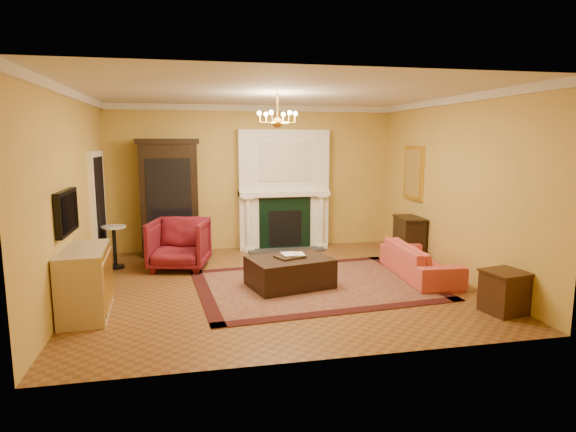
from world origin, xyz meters
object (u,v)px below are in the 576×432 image
object	(u,v)px
end_table	(504,293)
leather_ottoman	(290,272)
wingback_armchair	(179,242)
coral_sofa	(420,255)
console_table	(409,239)
commode	(85,282)
china_cabinet	(170,200)
pedestal_table	(114,244)

from	to	relation	value
end_table	leather_ottoman	distance (m)	3.08
wingback_armchair	leather_ottoman	world-z (taller)	wingback_armchair
wingback_armchair	coral_sofa	world-z (taller)	wingback_armchair
console_table	leather_ottoman	xyz separation A→B (m)	(-2.63, -1.28, -0.16)
commode	leather_ottoman	distance (m)	2.96
commode	console_table	size ratio (longest dim) A/B	1.50
wingback_armchair	coral_sofa	distance (m)	4.20
china_cabinet	coral_sofa	distance (m)	4.94
china_cabinet	coral_sofa	bearing A→B (deg)	-33.17
wingback_armchair	leather_ottoman	size ratio (longest dim) A/B	0.81
commode	leather_ottoman	world-z (taller)	commode
wingback_armchair	pedestal_table	world-z (taller)	wingback_armchair
commode	wingback_armchair	bearing A→B (deg)	57.30
coral_sofa	end_table	world-z (taller)	coral_sofa
china_cabinet	end_table	world-z (taller)	china_cabinet
pedestal_table	console_table	distance (m)	5.50
china_cabinet	coral_sofa	size ratio (longest dim) A/B	1.16
pedestal_table	commode	xyz separation A→B (m)	(-0.03, -2.38, -0.00)
commode	coral_sofa	world-z (taller)	commode
pedestal_table	coral_sofa	world-z (taller)	pedestal_table
china_cabinet	wingback_armchair	xyz separation A→B (m)	(0.19, -1.21, -0.61)
wingback_armchair	coral_sofa	size ratio (longest dim) A/B	0.52
pedestal_table	commode	world-z (taller)	commode
wingback_armchair	commode	distance (m)	2.41
pedestal_table	coral_sofa	bearing A→B (deg)	-17.66
coral_sofa	leather_ottoman	xyz separation A→B (m)	(-2.27, -0.12, -0.13)
china_cabinet	end_table	size ratio (longest dim) A/B	4.05
pedestal_table	leather_ottoman	world-z (taller)	pedestal_table
console_table	coral_sofa	bearing A→B (deg)	-101.91
china_cabinet	console_table	xyz separation A→B (m)	(4.52, -1.39, -0.71)
commode	leather_ottoman	xyz separation A→B (m)	(2.88, 0.63, -0.20)
pedestal_table	leather_ottoman	xyz separation A→B (m)	(2.85, -1.75, -0.20)
commode	coral_sofa	bearing A→B (deg)	4.84
wingback_armchair	pedestal_table	bearing A→B (deg)	179.84
wingback_armchair	commode	bearing A→B (deg)	-105.43
leather_ottoman	pedestal_table	bearing A→B (deg)	134.81
leather_ottoman	china_cabinet	bearing A→B (deg)	111.66
china_cabinet	commode	world-z (taller)	china_cabinet
coral_sofa	end_table	distance (m)	1.85
pedestal_table	coral_sofa	size ratio (longest dim) A/B	0.40
end_table	china_cabinet	bearing A→B (deg)	135.56
china_cabinet	wingback_armchair	size ratio (longest dim) A/B	2.24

